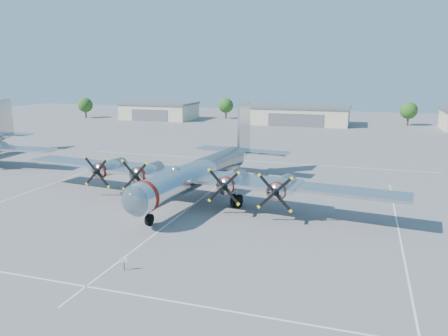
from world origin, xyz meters
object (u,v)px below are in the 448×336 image
(info_placard, at_px, (124,262))
(main_bomber_b29, at_px, (201,197))
(tree_west, at_px, (226,106))
(tree_east, at_px, (409,111))
(hangar_west, at_px, (159,111))
(tree_far_west, at_px, (85,105))
(hangar_center, at_px, (299,115))

(info_placard, bearing_deg, main_bomber_b29, 75.64)
(tree_west, xyz_separation_m, tree_east, (55.00, -2.00, 0.00))
(tree_west, xyz_separation_m, main_bomber_b29, (24.70, -88.07, -4.22))
(hangar_west, xyz_separation_m, tree_east, (75.00, 6.04, 1.51))
(tree_far_west, bearing_deg, hangar_west, 9.01)
(hangar_west, bearing_deg, hangar_center, -0.00)
(hangar_center, bearing_deg, main_bomber_b29, -90.22)
(hangar_west, distance_m, hangar_center, 45.00)
(tree_far_west, relative_size, main_bomber_b29, 0.14)
(tree_east, bearing_deg, tree_west, 177.92)
(tree_west, xyz_separation_m, info_placard, (26.25, -108.86, -3.49))
(hangar_west, relative_size, tree_east, 3.40)
(tree_east, bearing_deg, tree_far_west, -174.29)
(tree_far_west, xyz_separation_m, main_bomber_b29, (69.70, -76.07, -4.22))
(hangar_west, height_order, hangar_center, same)
(hangar_west, relative_size, main_bomber_b29, 0.48)
(main_bomber_b29, bearing_deg, hangar_west, 125.87)
(hangar_center, distance_m, tree_far_west, 70.13)
(tree_west, bearing_deg, hangar_west, -158.11)
(hangar_west, bearing_deg, main_bomber_b29, -60.82)
(tree_east, bearing_deg, info_placard, -105.06)
(info_placard, bearing_deg, tree_east, 56.32)
(tree_far_west, xyz_separation_m, tree_east, (100.00, 10.00, 0.00))
(main_bomber_b29, bearing_deg, info_placard, -79.05)
(tree_far_west, distance_m, main_bomber_b29, 103.25)
(hangar_west, relative_size, tree_far_west, 3.40)
(main_bomber_b29, distance_m, info_placard, 20.87)
(hangar_center, bearing_deg, tree_far_west, -176.76)
(hangar_west, xyz_separation_m, tree_far_west, (-25.00, -3.96, 1.51))
(main_bomber_b29, relative_size, info_placard, 45.56)
(hangar_center, height_order, tree_far_west, tree_far_west)
(tree_far_west, relative_size, tree_east, 1.00)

